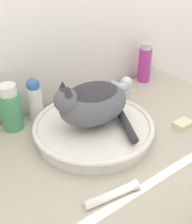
{
  "coord_description": "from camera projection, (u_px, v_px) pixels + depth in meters",
  "views": [
    {
      "loc": [
        -0.51,
        -0.36,
        1.44
      ],
      "look_at": [
        -0.03,
        0.29,
        0.92
      ],
      "focal_mm": 45.0,
      "sensor_mm": 36.0,
      "label": 1
    }
  ],
  "objects": [
    {
      "name": "cat",
      "position": [
        92.0,
        102.0,
        0.95
      ],
      "size": [
        0.27,
        0.28,
        0.18
      ],
      "rotation": [
        0.0,
        0.0,
        3.0
      ],
      "color": "#56565B",
      "rests_on": "sink_basin"
    },
    {
      "name": "mouthwash_bottle",
      "position": [
        10.0,
        108.0,
        1.02
      ],
      "size": [
        0.08,
        0.08,
        0.18
      ],
      "color": "#4CA366",
      "rests_on": "vanity_counter"
    },
    {
      "name": "lotion_bottle_white",
      "position": [
        35.0,
        100.0,
        1.07
      ],
      "size": [
        0.06,
        0.06,
        0.18
      ],
      "color": "white",
      "rests_on": "vanity_counter"
    },
    {
      "name": "cream_tube",
      "position": [
        113.0,
        194.0,
        0.78
      ],
      "size": [
        0.17,
        0.05,
        0.03
      ],
      "rotation": [
        0.0,
        0.0,
        -0.15
      ],
      "color": "silver",
      "rests_on": "vanity_counter"
    },
    {
      "name": "vanity_counter",
      "position": [
        103.0,
        208.0,
        1.25
      ],
      "size": [
        1.2,
        0.56,
        0.82
      ],
      "color": "#B2A893",
      "rests_on": "ground_plane"
    },
    {
      "name": "sink_basin",
      "position": [
        93.0,
        128.0,
        1.01
      ],
      "size": [
        0.43,
        0.43,
        0.06
      ],
      "color": "white",
      "rests_on": "vanity_counter"
    },
    {
      "name": "wall_back",
      "position": [
        50.0,
        9.0,
        1.05
      ],
      "size": [
        8.0,
        0.05,
        2.4
      ],
      "color": "silver",
      "rests_on": "ground_plane"
    },
    {
      "name": "faucet",
      "position": [
        125.0,
        88.0,
        1.17
      ],
      "size": [
        0.15,
        0.09,
        0.16
      ],
      "rotation": [
        0.0,
        0.0,
        -2.74
      ],
      "color": "silver",
      "rests_on": "vanity_counter"
    },
    {
      "name": "shampoo_bottle_tall",
      "position": [
        145.0,
        63.0,
        1.36
      ],
      "size": [
        0.06,
        0.06,
        0.19
      ],
      "color": "#B2338C",
      "rests_on": "vanity_counter"
    },
    {
      "name": "soap_bar",
      "position": [
        183.0,
        124.0,
        1.06
      ],
      "size": [
        0.07,
        0.05,
        0.02
      ],
      "color": "beige",
      "rests_on": "vanity_counter"
    }
  ]
}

